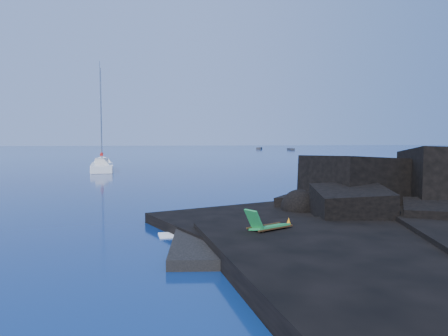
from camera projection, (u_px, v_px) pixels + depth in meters
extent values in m
plane|color=#04133F|center=(166.00, 254.00, 14.81)|extent=(400.00, 400.00, 0.00)
cube|color=black|center=(290.00, 245.00, 15.96)|extent=(9.08, 6.86, 0.70)
cube|color=white|center=(334.00, 228.00, 17.16)|extent=(2.00, 1.62, 0.05)
cone|color=orange|center=(289.00, 225.00, 16.58)|extent=(0.37, 0.37, 0.57)
cube|color=#242428|center=(259.00, 149.00, 147.11)|extent=(3.04, 5.01, 0.64)
cube|color=#25262A|center=(291.00, 150.00, 138.61)|extent=(1.41, 4.34, 0.58)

